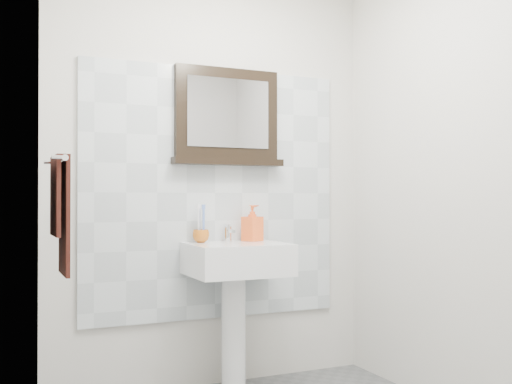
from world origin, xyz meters
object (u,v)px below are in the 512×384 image
at_px(pedestal_sink, 237,275).
at_px(toothbrush_cup, 201,236).
at_px(hand_towel, 61,206).
at_px(framed_mirror, 227,119).
at_px(soap_dispenser, 252,223).

distance_m(pedestal_sink, toothbrush_cup, 0.31).
distance_m(toothbrush_cup, hand_towel, 0.94).
bearing_deg(framed_mirror, hand_towel, -155.23).
bearing_deg(pedestal_sink, hand_towel, -164.30).
bearing_deg(hand_towel, soap_dispenser, 19.09).
xyz_separation_m(pedestal_sink, soap_dispenser, (0.15, 0.12, 0.29)).
bearing_deg(pedestal_sink, toothbrush_cup, 144.66).
bearing_deg(framed_mirror, toothbrush_cup, -161.25).
relative_size(pedestal_sink, toothbrush_cup, 10.06).
xyz_separation_m(soap_dispenser, framed_mirror, (-0.14, 0.07, 0.63)).
xyz_separation_m(toothbrush_cup, soap_dispenser, (0.32, -0.01, 0.07)).
bearing_deg(soap_dispenser, framed_mirror, 130.26).
distance_m(pedestal_sink, soap_dispenser, 0.35).
bearing_deg(framed_mirror, pedestal_sink, -94.51).
xyz_separation_m(toothbrush_cup, hand_towel, (-0.82, -0.40, 0.19)).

